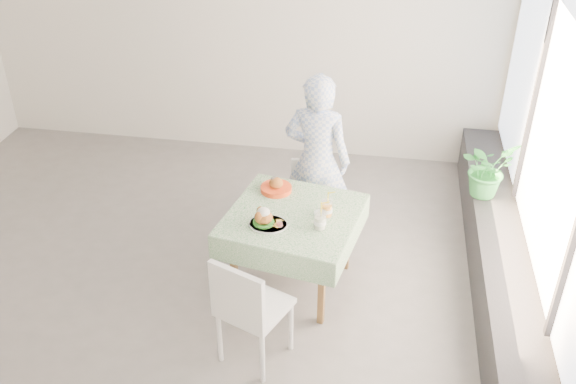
% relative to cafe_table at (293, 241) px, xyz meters
% --- Properties ---
extents(floor, '(6.00, 6.00, 0.00)m').
position_rel_cafe_table_xyz_m(floor, '(-1.05, 0.01, -0.46)').
color(floor, slate).
rests_on(floor, ground).
extents(wall_back, '(6.00, 0.02, 2.80)m').
position_rel_cafe_table_xyz_m(wall_back, '(-1.05, 2.51, 0.94)').
color(wall_back, silver).
rests_on(wall_back, ground).
extents(wall_right, '(0.02, 5.00, 2.80)m').
position_rel_cafe_table_xyz_m(wall_right, '(1.95, 0.01, 0.94)').
color(wall_right, silver).
rests_on(wall_right, ground).
extents(window_pane, '(0.01, 4.80, 2.18)m').
position_rel_cafe_table_xyz_m(window_pane, '(1.92, 0.01, 1.19)').
color(window_pane, '#D1E0F9').
rests_on(window_pane, ground).
extents(window_ledge, '(0.40, 4.80, 0.50)m').
position_rel_cafe_table_xyz_m(window_ledge, '(1.75, 0.01, -0.21)').
color(window_ledge, black).
rests_on(window_ledge, ground).
extents(cafe_table, '(1.21, 1.21, 0.74)m').
position_rel_cafe_table_xyz_m(cafe_table, '(0.00, 0.00, 0.00)').
color(cafe_table, brown).
rests_on(cafe_table, ground).
extents(chair_far, '(0.42, 0.42, 0.81)m').
position_rel_cafe_table_xyz_m(chair_far, '(0.06, 0.68, -0.21)').
color(chair_far, white).
rests_on(chair_far, ground).
extents(chair_near, '(0.59, 0.59, 0.96)m').
position_rel_cafe_table_xyz_m(chair_near, '(-0.14, -0.90, -0.17)').
color(chair_near, white).
rests_on(chair_near, ground).
extents(diner, '(0.66, 0.47, 1.69)m').
position_rel_cafe_table_xyz_m(diner, '(0.10, 0.75, 0.38)').
color(diner, '#85A0D5').
rests_on(diner, ground).
extents(main_dish, '(0.31, 0.31, 0.16)m').
position_rel_cafe_table_xyz_m(main_dish, '(-0.19, -0.20, 0.33)').
color(main_dish, white).
rests_on(main_dish, cafe_table).
extents(juice_cup_orange, '(0.10, 0.10, 0.28)m').
position_rel_cafe_table_xyz_m(juice_cup_orange, '(0.28, 0.02, 0.35)').
color(juice_cup_orange, white).
rests_on(juice_cup_orange, cafe_table).
extents(juice_cup_lemonade, '(0.11, 0.11, 0.30)m').
position_rel_cafe_table_xyz_m(juice_cup_lemonade, '(0.24, -0.16, 0.35)').
color(juice_cup_lemonade, white).
rests_on(juice_cup_lemonade, cafe_table).
extents(second_dish, '(0.27, 0.27, 0.13)m').
position_rel_cafe_table_xyz_m(second_dish, '(-0.20, 0.34, 0.32)').
color(second_dish, red).
rests_on(second_dish, cafe_table).
extents(potted_plant, '(0.64, 0.64, 0.54)m').
position_rel_cafe_table_xyz_m(potted_plant, '(1.64, 1.00, 0.31)').
color(potted_plant, '#2C8438').
rests_on(potted_plant, window_ledge).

